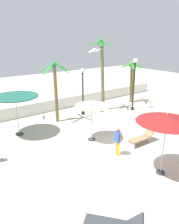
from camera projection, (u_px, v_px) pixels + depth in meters
ground_plane at (120, 148)px, 12.63m from camera, size 56.00×56.00×0.00m
boundary_wall at (51, 105)px, 18.90m from camera, size 25.20×0.30×0.99m
patio_umbrella_0 at (92, 108)px, 13.01m from camera, size 2.05×2.05×2.34m
patio_umbrella_1 at (15, 98)px, 13.63m from camera, size 2.85×2.85×2.74m
patio_umbrella_2 at (167, 119)px, 9.44m from camera, size 2.66×2.66×2.99m
palm_tree_1 at (132, 76)px, 20.78m from camera, size 2.62×2.62×4.00m
palm_tree_2 at (102, 69)px, 18.17m from camera, size 2.08×2.01×5.95m
palm_tree_3 at (55, 84)px, 15.78m from camera, size 2.45×2.35×4.47m
lamp_post_0 at (134, 77)px, 18.43m from camera, size 0.40×0.40×4.45m
lamp_post_2 at (83, 87)px, 17.46m from camera, size 0.37×0.37×3.77m
lounge_chair_0 at (142, 137)px, 13.12m from camera, size 1.90×0.61×0.84m
guest_1 at (118, 139)px, 11.63m from camera, size 0.25×0.56×1.59m
seagull_2 at (95, 50)px, 10.86m from camera, size 1.12×0.61×0.18m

